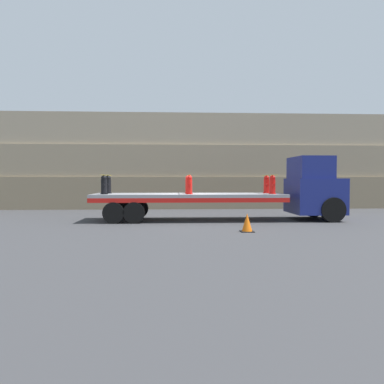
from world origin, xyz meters
TOP-DOWN VIEW (x-y plane):
  - ground_plane at (0.00, 0.00)m, footprint 120.00×120.00m
  - rock_cliff at (0.00, 8.11)m, footprint 60.00×3.30m
  - truck_cab at (6.04, 0.00)m, footprint 2.25×2.65m
  - flatbed_trailer at (-0.66, 0.00)m, footprint 8.85×2.58m
  - fire_hydrant_black_near_0 at (-3.83, -0.54)m, footprint 0.34×0.56m
  - fire_hydrant_black_far_0 at (-3.83, 0.54)m, footprint 0.34×0.56m
  - fire_hydrant_red_near_1 at (0.00, -0.54)m, footprint 0.34×0.56m
  - fire_hydrant_red_far_1 at (0.00, 0.54)m, footprint 0.34×0.56m
  - fire_hydrant_red_near_2 at (3.83, -0.54)m, footprint 0.34×0.56m
  - fire_hydrant_red_far_2 at (3.83, 0.54)m, footprint 0.34×0.56m
  - cargo_strap_rear at (-3.83, 0.00)m, footprint 0.05×2.68m
  - cargo_strap_middle at (0.00, 0.00)m, footprint 0.05×2.68m
  - cargo_strap_front at (3.83, 0.00)m, footprint 0.05×2.68m
  - traffic_cone at (1.97, -3.96)m, footprint 0.49×0.49m

SIDE VIEW (x-z plane):
  - ground_plane at x=0.00m, z-range 0.00..0.00m
  - traffic_cone at x=1.97m, z-range -0.01..0.67m
  - flatbed_trailer at x=-0.66m, z-range 0.38..1.63m
  - truck_cab at x=6.04m, z-range -0.03..2.96m
  - fire_hydrant_black_near_0 at x=-3.83m, z-range 1.24..2.10m
  - fire_hydrant_black_far_0 at x=-3.83m, z-range 1.24..2.10m
  - fire_hydrant_red_near_1 at x=0.00m, z-range 1.24..2.10m
  - fire_hydrant_red_far_1 at x=0.00m, z-range 1.24..2.10m
  - fire_hydrant_red_near_2 at x=3.83m, z-range 1.24..2.10m
  - fire_hydrant_red_far_2 at x=3.83m, z-range 1.24..2.10m
  - cargo_strap_rear at x=-3.83m, z-range 2.11..2.13m
  - cargo_strap_middle at x=0.00m, z-range 2.11..2.13m
  - cargo_strap_front at x=3.83m, z-range 2.11..2.13m
  - rock_cliff at x=0.00m, z-range 0.00..6.24m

